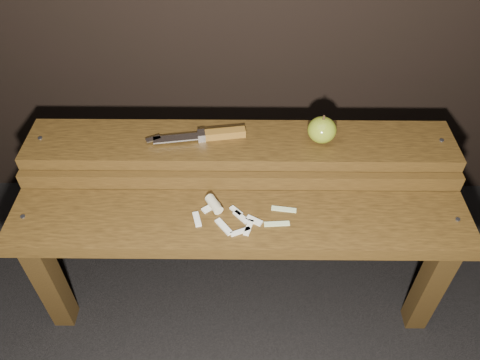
{
  "coord_description": "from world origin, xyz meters",
  "views": [
    {
      "loc": [
        0.01,
        -0.84,
        1.34
      ],
      "look_at": [
        0.0,
        0.06,
        0.45
      ],
      "focal_mm": 35.0,
      "sensor_mm": 36.0,
      "label": 1
    }
  ],
  "objects_px": {
    "bench_rear_tier": "(240,163)",
    "apple": "(322,130)",
    "knife": "(213,135)",
    "bench_front_tier": "(240,238)"
  },
  "relations": [
    {
      "from": "bench_front_tier",
      "to": "bench_rear_tier",
      "type": "xyz_separation_m",
      "value": [
        0.0,
        0.23,
        0.06
      ]
    },
    {
      "from": "bench_front_tier",
      "to": "apple",
      "type": "distance_m",
      "value": 0.37
    },
    {
      "from": "bench_rear_tier",
      "to": "knife",
      "type": "height_order",
      "value": "knife"
    },
    {
      "from": "bench_front_tier",
      "to": "knife",
      "type": "distance_m",
      "value": 0.3
    },
    {
      "from": "bench_rear_tier",
      "to": "apple",
      "type": "height_order",
      "value": "apple"
    },
    {
      "from": "bench_front_tier",
      "to": "knife",
      "type": "xyz_separation_m",
      "value": [
        -0.08,
        0.24,
        0.16
      ]
    },
    {
      "from": "bench_front_tier",
      "to": "apple",
      "type": "height_order",
      "value": "apple"
    },
    {
      "from": "bench_rear_tier",
      "to": "knife",
      "type": "xyz_separation_m",
      "value": [
        -0.08,
        0.01,
        0.1
      ]
    },
    {
      "from": "apple",
      "to": "knife",
      "type": "bearing_deg",
      "value": 178.74
    },
    {
      "from": "apple",
      "to": "knife",
      "type": "distance_m",
      "value": 0.3
    }
  ]
}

